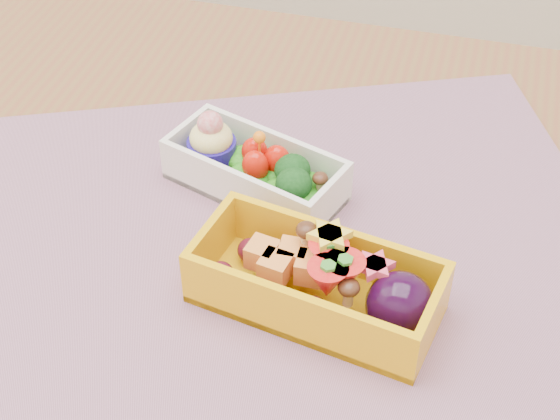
% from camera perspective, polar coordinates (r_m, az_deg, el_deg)
% --- Properties ---
extents(table, '(1.20, 0.80, 0.75)m').
position_cam_1_polar(table, '(0.71, -2.39, -10.39)').
color(table, brown).
rests_on(table, ground).
extents(placemat, '(0.66, 0.59, 0.00)m').
position_cam_1_polar(placemat, '(0.66, -0.74, -2.64)').
color(placemat, gray).
rests_on(placemat, table).
extents(bento_white, '(0.16, 0.11, 0.06)m').
position_cam_1_polar(bento_white, '(0.70, -1.70, 2.73)').
color(bento_white, silver).
rests_on(bento_white, placemat).
extents(bento_yellow, '(0.18, 0.11, 0.06)m').
position_cam_1_polar(bento_yellow, '(0.60, 2.76, -4.84)').
color(bento_yellow, '#E7A90B').
rests_on(bento_yellow, placemat).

